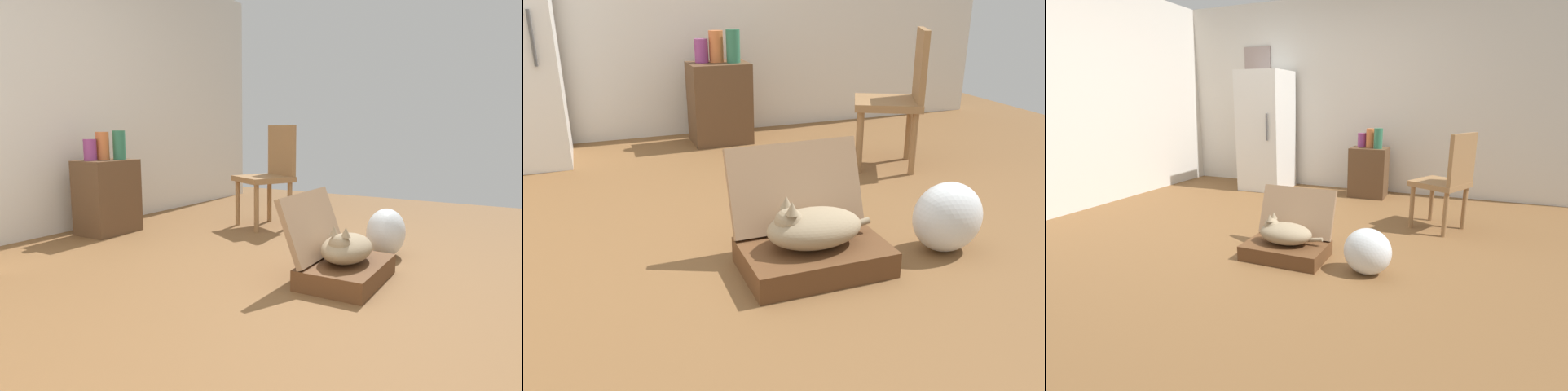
% 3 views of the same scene
% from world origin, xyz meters
% --- Properties ---
extents(ground_plane, '(7.68, 7.68, 0.00)m').
position_xyz_m(ground_plane, '(0.00, 0.00, 0.00)').
color(ground_plane, brown).
rests_on(ground_plane, ground).
extents(suitcase_base, '(0.65, 0.42, 0.12)m').
position_xyz_m(suitcase_base, '(0.38, -0.42, 0.06)').
color(suitcase_base, brown).
rests_on(suitcase_base, ground).
extents(suitcase_lid, '(0.65, 0.18, 0.40)m').
position_xyz_m(suitcase_lid, '(0.38, -0.19, 0.32)').
color(suitcase_lid, '#9B7756').
rests_on(suitcase_lid, suitcase_base).
extents(cat, '(0.52, 0.28, 0.24)m').
position_xyz_m(cat, '(0.37, -0.42, 0.21)').
color(cat, '#998466').
rests_on(cat, suitcase_base).
extents(plastic_bag_white, '(0.35, 0.27, 0.35)m').
position_xyz_m(plastic_bag_white, '(1.06, -0.46, 0.17)').
color(plastic_bag_white, silver).
rests_on(plastic_bag_white, ground).
extents(side_table, '(0.47, 0.36, 0.65)m').
position_xyz_m(side_table, '(0.52, 1.85, 0.32)').
color(side_table, brown).
rests_on(side_table, ground).
extents(vase_tall, '(0.11, 0.11, 0.18)m').
position_xyz_m(vase_tall, '(0.40, 1.90, 0.74)').
color(vase_tall, '#8C387A').
rests_on(vase_tall, side_table).
extents(vase_short, '(0.11, 0.11, 0.25)m').
position_xyz_m(vase_short, '(0.64, 1.80, 0.77)').
color(vase_short, '#2D7051').
rests_on(vase_short, side_table).
extents(vase_round, '(0.11, 0.11, 0.24)m').
position_xyz_m(vase_round, '(0.52, 1.88, 0.77)').
color(vase_round, '#CC6B38').
rests_on(vase_round, side_table).
extents(chair, '(0.60, 0.60, 0.95)m').
position_xyz_m(chair, '(1.53, 0.78, 0.51)').
color(chair, olive).
rests_on(chair, ground).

